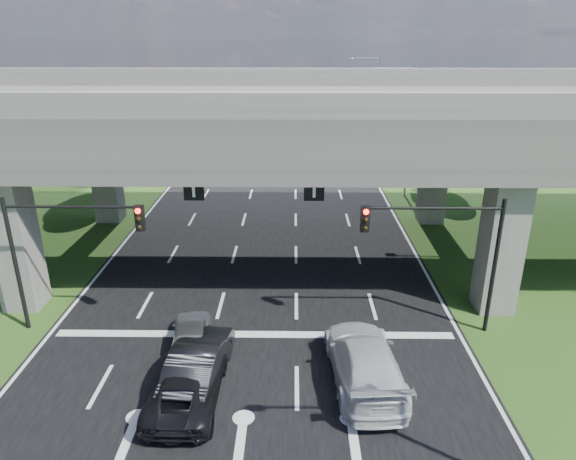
{
  "coord_description": "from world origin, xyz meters",
  "views": [
    {
      "loc": [
        1.66,
        -15.4,
        12.11
      ],
      "look_at": [
        1.39,
        7.57,
        3.27
      ],
      "focal_mm": 32.0,
      "sensor_mm": 36.0,
      "label": 1
    }
  ],
  "objects_px": {
    "signal_left": "(62,240)",
    "car_dark": "(199,362)",
    "streetlight_beyond": "(374,97)",
    "signal_right": "(445,242)",
    "streetlight_far": "(405,121)",
    "car_trailing": "(187,383)",
    "car_silver": "(192,334)",
    "car_white": "(364,361)"
  },
  "relations": [
    {
      "from": "signal_left",
      "to": "car_dark",
      "type": "height_order",
      "value": "signal_left"
    },
    {
      "from": "signal_right",
      "to": "streetlight_beyond",
      "type": "height_order",
      "value": "streetlight_beyond"
    },
    {
      "from": "car_dark",
      "to": "car_trailing",
      "type": "xyz_separation_m",
      "value": [
        -0.23,
        -1.06,
        -0.12
      ]
    },
    {
      "from": "car_silver",
      "to": "signal_right",
      "type": "bearing_deg",
      "value": -179.14
    },
    {
      "from": "car_dark",
      "to": "car_silver",
      "type": "bearing_deg",
      "value": -67.57
    },
    {
      "from": "car_silver",
      "to": "car_white",
      "type": "height_order",
      "value": "car_white"
    },
    {
      "from": "car_dark",
      "to": "car_white",
      "type": "relative_size",
      "value": 0.83
    },
    {
      "from": "streetlight_beyond",
      "to": "car_white",
      "type": "xyz_separation_m",
      "value": [
        -5.83,
        -39.58,
        -4.96
      ]
    },
    {
      "from": "car_trailing",
      "to": "signal_right",
      "type": "bearing_deg",
      "value": -154.26
    },
    {
      "from": "signal_right",
      "to": "car_trailing",
      "type": "xyz_separation_m",
      "value": [
        -9.85,
        -4.66,
        -3.46
      ]
    },
    {
      "from": "signal_right",
      "to": "streetlight_beyond",
      "type": "xyz_separation_m",
      "value": [
        2.27,
        36.06,
        1.66
      ]
    },
    {
      "from": "car_dark",
      "to": "car_white",
      "type": "height_order",
      "value": "car_white"
    },
    {
      "from": "streetlight_beyond",
      "to": "car_dark",
      "type": "distance_m",
      "value": 41.71
    },
    {
      "from": "signal_left",
      "to": "streetlight_far",
      "type": "bearing_deg",
      "value": 48.22
    },
    {
      "from": "streetlight_beyond",
      "to": "car_white",
      "type": "height_order",
      "value": "streetlight_beyond"
    },
    {
      "from": "car_silver",
      "to": "car_white",
      "type": "distance_m",
      "value": 7.04
    },
    {
      "from": "signal_left",
      "to": "car_silver",
      "type": "relative_size",
      "value": 1.53
    },
    {
      "from": "streetlight_far",
      "to": "streetlight_beyond",
      "type": "height_order",
      "value": "same"
    },
    {
      "from": "signal_right",
      "to": "car_trailing",
      "type": "bearing_deg",
      "value": -154.66
    },
    {
      "from": "streetlight_far",
      "to": "car_silver",
      "type": "distance_m",
      "value": 25.48
    },
    {
      "from": "signal_right",
      "to": "streetlight_far",
      "type": "bearing_deg",
      "value": 83.53
    },
    {
      "from": "signal_left",
      "to": "car_silver",
      "type": "distance_m",
      "value": 6.57
    },
    {
      "from": "streetlight_far",
      "to": "car_dark",
      "type": "height_order",
      "value": "streetlight_far"
    },
    {
      "from": "signal_left",
      "to": "streetlight_beyond",
      "type": "distance_m",
      "value": 40.3
    },
    {
      "from": "streetlight_far",
      "to": "car_trailing",
      "type": "relative_size",
      "value": 2.0
    },
    {
      "from": "signal_right",
      "to": "streetlight_far",
      "type": "xyz_separation_m",
      "value": [
        2.27,
        20.06,
        1.66
      ]
    },
    {
      "from": "signal_right",
      "to": "car_dark",
      "type": "relative_size",
      "value": 1.22
    },
    {
      "from": "signal_left",
      "to": "car_trailing",
      "type": "bearing_deg",
      "value": -38.81
    },
    {
      "from": "streetlight_beyond",
      "to": "signal_right",
      "type": "bearing_deg",
      "value": -93.61
    },
    {
      "from": "signal_left",
      "to": "car_silver",
      "type": "height_order",
      "value": "signal_left"
    },
    {
      "from": "streetlight_beyond",
      "to": "signal_left",
      "type": "bearing_deg",
      "value": -116.43
    },
    {
      "from": "car_silver",
      "to": "car_white",
      "type": "relative_size",
      "value": 0.66
    },
    {
      "from": "signal_left",
      "to": "streetlight_beyond",
      "type": "relative_size",
      "value": 0.6
    },
    {
      "from": "signal_right",
      "to": "signal_left",
      "type": "bearing_deg",
      "value": 180.0
    },
    {
      "from": "streetlight_far",
      "to": "car_trailing",
      "type": "bearing_deg",
      "value": -116.12
    },
    {
      "from": "signal_left",
      "to": "streetlight_far",
      "type": "distance_m",
      "value": 26.95
    },
    {
      "from": "signal_left",
      "to": "car_silver",
      "type": "xyz_separation_m",
      "value": [
        5.36,
        -1.5,
        -3.49
      ]
    },
    {
      "from": "signal_left",
      "to": "car_dark",
      "type": "relative_size",
      "value": 1.22
    },
    {
      "from": "streetlight_far",
      "to": "car_silver",
      "type": "xyz_separation_m",
      "value": [
        -12.57,
        -21.56,
        -5.15
      ]
    },
    {
      "from": "car_dark",
      "to": "car_white",
      "type": "xyz_separation_m",
      "value": [
        6.07,
        0.08,
        0.04
      ]
    },
    {
      "from": "streetlight_beyond",
      "to": "car_white",
      "type": "bearing_deg",
      "value": -98.37
    },
    {
      "from": "car_silver",
      "to": "car_dark",
      "type": "distance_m",
      "value": 2.21
    }
  ]
}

